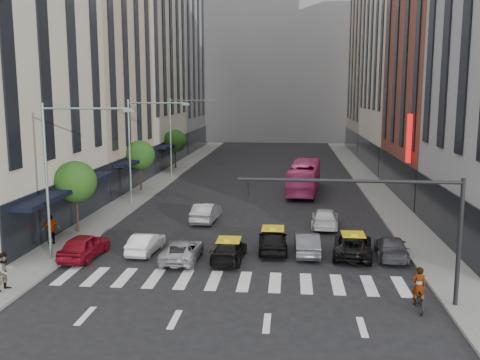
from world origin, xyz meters
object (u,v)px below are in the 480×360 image
(bus, at_px, (304,177))
(car_red, at_px, (84,246))
(streetlamp_far, at_px, (179,126))
(pedestrian_near, at_px, (5,271))
(motorcycle, at_px, (418,300))
(taxi_center, at_px, (273,240))
(streetlamp_near, at_px, (62,161))
(pedestrian_far, at_px, (51,229))
(taxi_left, at_px, (229,250))
(car_white_front, at_px, (146,243))
(streetlamp_mid, at_px, (140,137))

(bus, bearing_deg, car_red, 64.90)
(streetlamp_far, bearing_deg, pedestrian_near, -91.36)
(motorcycle, relative_size, pedestrian_near, 0.95)
(taxi_center, distance_m, motorcycle, 10.76)
(streetlamp_near, xyz_separation_m, bus, (14.34, 23.14, -4.39))
(motorcycle, relative_size, pedestrian_far, 0.95)
(taxi_left, height_order, taxi_center, taxi_center)
(car_red, relative_size, pedestrian_near, 2.31)
(car_red, distance_m, pedestrian_far, 3.83)
(streetlamp_far, bearing_deg, car_white_front, -82.05)
(streetlamp_near, relative_size, bus, 0.83)
(car_white_front, bearing_deg, streetlamp_mid, -68.81)
(streetlamp_near, bearing_deg, taxi_left, 5.48)
(streetlamp_near, height_order, car_red, streetlamp_near)
(taxi_center, relative_size, motorcycle, 2.41)
(streetlamp_far, xyz_separation_m, car_red, (0.87, -31.44, -5.16))
(bus, bearing_deg, streetlamp_mid, 32.19)
(car_red, bearing_deg, pedestrian_near, 77.20)
(streetlamp_far, distance_m, pedestrian_far, 29.65)
(streetlamp_near, xyz_separation_m, streetlamp_mid, (0.00, 16.00, 0.00))
(car_red, xyz_separation_m, motorcycle, (17.90, -5.99, -0.27))
(car_white_front, relative_size, motorcycle, 2.12)
(taxi_left, bearing_deg, taxi_center, -139.30)
(streetlamp_mid, xyz_separation_m, taxi_center, (11.94, -13.12, -5.17))
(car_white_front, height_order, taxi_center, taxi_center)
(streetlamp_near, bearing_deg, pedestrian_near, -99.71)
(car_white_front, bearing_deg, streetlamp_far, -77.49)
(car_red, xyz_separation_m, pedestrian_near, (-1.75, -5.71, 0.35))
(pedestrian_near, bearing_deg, streetlamp_mid, 17.63)
(taxi_left, bearing_deg, streetlamp_near, 7.84)
(streetlamp_mid, bearing_deg, streetlamp_near, -90.00)
(taxi_center, bearing_deg, motorcycle, 126.76)
(taxi_center, bearing_deg, streetlamp_near, 10.94)
(streetlamp_near, bearing_deg, pedestrian_far, 127.80)
(streetlamp_far, relative_size, motorcycle, 5.01)
(taxi_left, bearing_deg, motorcycle, 148.18)
(pedestrian_far, bearing_deg, taxi_left, 139.48)
(car_red, relative_size, taxi_left, 1.02)
(streetlamp_mid, xyz_separation_m, taxi_left, (9.44, -15.09, -5.29))
(car_red, height_order, pedestrian_near, pedestrian_near)
(streetlamp_mid, bearing_deg, car_white_front, -73.37)
(taxi_center, height_order, bus, bus)
(streetlamp_far, distance_m, taxi_left, 32.92)
(streetlamp_far, height_order, taxi_left, streetlamp_far)
(car_red, height_order, motorcycle, car_red)
(taxi_left, bearing_deg, car_red, 4.67)
(streetlamp_far, distance_m, car_red, 31.87)
(car_white_front, bearing_deg, taxi_left, 173.35)
(streetlamp_near, height_order, streetlamp_mid, same)
(streetlamp_mid, height_order, motorcycle, streetlamp_mid)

